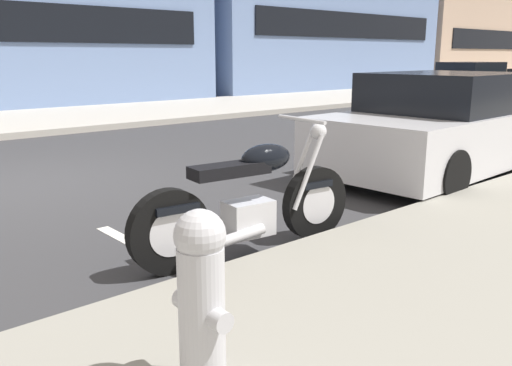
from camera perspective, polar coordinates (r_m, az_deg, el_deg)
name	(u,v)px	position (r m, az deg, el deg)	size (l,w,h in m)	color
ground_plane	(20,185)	(7.77, -23.61, -0.16)	(260.00, 260.00, 0.00)	#333335
sidewalk_far_curb	(300,100)	(19.93, 4.61, 8.71)	(120.00, 5.00, 0.14)	#ADA89E
parking_stall_stripe	(161,258)	(4.65, -10.00, -7.79)	(0.12, 2.20, 0.01)	silver
parked_motorcycle	(251,204)	(4.56, -0.57, -2.22)	(2.15, 0.62, 1.14)	black
parked_car_second_in_row	(444,127)	(8.18, 19.16, 5.60)	(4.29, 2.05, 1.42)	silver
car_opposite_curb	(470,81)	(23.39, 21.67, 9.96)	(4.70, 2.21, 1.39)	#4C515B
fire_hydrant	(201,294)	(2.56, -5.78, -11.51)	(0.24, 0.36, 0.86)	#B7B7BC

